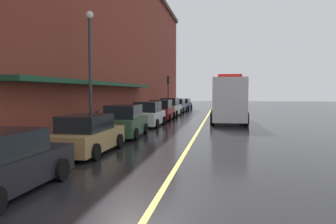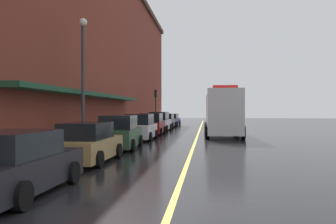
{
  "view_description": "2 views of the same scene",
  "coord_description": "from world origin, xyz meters",
  "px_view_note": "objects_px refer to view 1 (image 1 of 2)",
  "views": [
    {
      "loc": [
        1.51,
        -6.67,
        2.56
      ],
      "look_at": [
        -2.93,
        19.77,
        0.85
      ],
      "focal_mm": 34.61,
      "sensor_mm": 36.0,
      "label": 1
    },
    {
      "loc": [
        0.77,
        -8.0,
        2.12
      ],
      "look_at": [
        -1.9,
        16.46,
        1.94
      ],
      "focal_mm": 38.38,
      "sensor_mm": 36.0,
      "label": 2
    }
  ],
  "objects_px": {
    "parked_car_3": "(148,115)",
    "parked_car_6": "(177,106)",
    "street_lamp_left": "(90,59)",
    "traffic_light_near": "(168,87)",
    "parked_car_1": "(88,135)",
    "parking_meter_3": "(128,112)",
    "parked_car_2": "(125,122)",
    "parked_car_4": "(161,111)",
    "parked_car_5": "(170,107)",
    "parking_meter_4": "(152,107)",
    "parking_meter_0": "(164,104)",
    "parked_car_7": "(184,104)",
    "box_truck": "(228,100)",
    "parking_meter_2": "(97,118)",
    "parking_meter_1": "(125,112)"
  },
  "relations": [
    {
      "from": "parked_car_3",
      "to": "parked_car_6",
      "type": "distance_m",
      "value": 16.56
    },
    {
      "from": "street_lamp_left",
      "to": "traffic_light_near",
      "type": "xyz_separation_m",
      "value": [
        0.66,
        23.12,
        -1.24
      ]
    },
    {
      "from": "parked_car_1",
      "to": "parked_car_3",
      "type": "bearing_deg",
      "value": 0.18
    },
    {
      "from": "parked_car_1",
      "to": "parking_meter_3",
      "type": "bearing_deg",
      "value": 8.19
    },
    {
      "from": "parked_car_2",
      "to": "parked_car_4",
      "type": "distance_m",
      "value": 10.86
    },
    {
      "from": "parked_car_6",
      "to": "street_lamp_left",
      "type": "distance_m",
      "value": 22.55
    },
    {
      "from": "parked_car_5",
      "to": "parking_meter_3",
      "type": "relative_size",
      "value": 3.45
    },
    {
      "from": "parked_car_1",
      "to": "parking_meter_4",
      "type": "distance_m",
      "value": 18.77
    },
    {
      "from": "parking_meter_4",
      "to": "street_lamp_left",
      "type": "height_order",
      "value": "street_lamp_left"
    },
    {
      "from": "parked_car_5",
      "to": "parked_car_6",
      "type": "xyz_separation_m",
      "value": [
        -0.08,
        6.19,
        -0.09
      ]
    },
    {
      "from": "parking_meter_0",
      "to": "parking_meter_3",
      "type": "height_order",
      "value": "same"
    },
    {
      "from": "parking_meter_0",
      "to": "traffic_light_near",
      "type": "relative_size",
      "value": 0.31
    },
    {
      "from": "parked_car_7",
      "to": "parking_meter_4",
      "type": "relative_size",
      "value": 3.7
    },
    {
      "from": "parked_car_6",
      "to": "parked_car_2",
      "type": "bearing_deg",
      "value": -179.29
    },
    {
      "from": "parked_car_7",
      "to": "box_truck",
      "type": "relative_size",
      "value": 0.59
    },
    {
      "from": "parking_meter_0",
      "to": "street_lamp_left",
      "type": "relative_size",
      "value": 0.19
    },
    {
      "from": "parked_car_5",
      "to": "parking_meter_0",
      "type": "distance_m",
      "value": 4.62
    },
    {
      "from": "parked_car_1",
      "to": "parking_meter_2",
      "type": "bearing_deg",
      "value": 17.99
    },
    {
      "from": "parked_car_1",
      "to": "parked_car_3",
      "type": "xyz_separation_m",
      "value": [
        0.1,
        10.68,
        0.08
      ]
    },
    {
      "from": "parked_car_2",
      "to": "street_lamp_left",
      "type": "height_order",
      "value": "street_lamp_left"
    },
    {
      "from": "parking_meter_0",
      "to": "parking_meter_3",
      "type": "distance_m",
      "value": 14.84
    },
    {
      "from": "parking_meter_2",
      "to": "traffic_light_near",
      "type": "xyz_separation_m",
      "value": [
        0.06,
        23.72,
        2.1
      ]
    },
    {
      "from": "parked_car_2",
      "to": "parking_meter_4",
      "type": "bearing_deg",
      "value": 3.92
    },
    {
      "from": "parked_car_5",
      "to": "parking_meter_4",
      "type": "distance_m",
      "value": 2.74
    },
    {
      "from": "box_truck",
      "to": "parking_meter_0",
      "type": "xyz_separation_m",
      "value": [
        -7.34,
        10.51,
        -0.77
      ]
    },
    {
      "from": "parking_meter_3",
      "to": "street_lamp_left",
      "type": "bearing_deg",
      "value": -96.2
    },
    {
      "from": "parked_car_2",
      "to": "street_lamp_left",
      "type": "xyz_separation_m",
      "value": [
        -2.04,
        0.08,
        3.56
      ]
    },
    {
      "from": "parking_meter_3",
      "to": "parking_meter_4",
      "type": "relative_size",
      "value": 1.0
    },
    {
      "from": "parked_car_1",
      "to": "parking_meter_4",
      "type": "bearing_deg",
      "value": 4.95
    },
    {
      "from": "parked_car_4",
      "to": "parked_car_6",
      "type": "height_order",
      "value": "parked_car_4"
    },
    {
      "from": "parking_meter_2",
      "to": "traffic_light_near",
      "type": "bearing_deg",
      "value": 89.85
    },
    {
      "from": "parked_car_5",
      "to": "traffic_light_near",
      "type": "height_order",
      "value": "traffic_light_near"
    },
    {
      "from": "parked_car_2",
      "to": "parked_car_3",
      "type": "height_order",
      "value": "parked_car_3"
    },
    {
      "from": "parking_meter_1",
      "to": "parked_car_7",
      "type": "bearing_deg",
      "value": 86.4
    },
    {
      "from": "parked_car_2",
      "to": "parking_meter_1",
      "type": "relative_size",
      "value": 3.15
    },
    {
      "from": "street_lamp_left",
      "to": "parking_meter_2",
      "type": "bearing_deg",
      "value": -44.78
    },
    {
      "from": "parked_car_2",
      "to": "parking_meter_0",
      "type": "xyz_separation_m",
      "value": [
        -1.44,
        20.45,
        0.22
      ]
    },
    {
      "from": "box_truck",
      "to": "parked_car_1",
      "type": "bearing_deg",
      "value": -22.67
    },
    {
      "from": "parking_meter_3",
      "to": "parked_car_3",
      "type": "bearing_deg",
      "value": 3.46
    },
    {
      "from": "parked_car_4",
      "to": "parking_meter_4",
      "type": "xyz_separation_m",
      "value": [
        -1.5,
        2.88,
        0.22
      ]
    },
    {
      "from": "parking_meter_1",
      "to": "parking_meter_0",
      "type": "bearing_deg",
      "value": 90.0
    },
    {
      "from": "parked_car_3",
      "to": "parking_meter_3",
      "type": "distance_m",
      "value": 1.51
    },
    {
      "from": "parking_meter_0",
      "to": "parking_meter_1",
      "type": "distance_m",
      "value": 15.8
    },
    {
      "from": "parking_meter_4",
      "to": "street_lamp_left",
      "type": "bearing_deg",
      "value": -92.52
    },
    {
      "from": "parked_car_2",
      "to": "box_truck",
      "type": "bearing_deg",
      "value": -32.77
    },
    {
      "from": "parked_car_4",
      "to": "parking_meter_1",
      "type": "relative_size",
      "value": 3.21
    },
    {
      "from": "parking_meter_0",
      "to": "parking_meter_4",
      "type": "xyz_separation_m",
      "value": [
        0.0,
        -6.71,
        0.0
      ]
    },
    {
      "from": "parked_car_1",
      "to": "parked_car_5",
      "type": "height_order",
      "value": "parked_car_5"
    },
    {
      "from": "parked_car_4",
      "to": "parking_meter_3",
      "type": "bearing_deg",
      "value": 163.9
    },
    {
      "from": "parked_car_7",
      "to": "traffic_light_near",
      "type": "height_order",
      "value": "traffic_light_near"
    }
  ]
}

